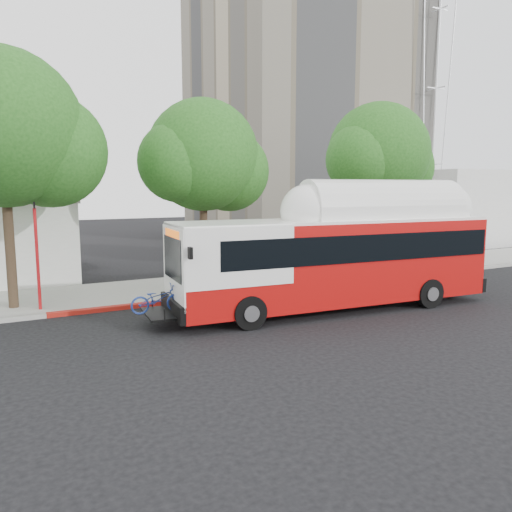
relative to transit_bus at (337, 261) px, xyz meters
The scene contains 12 objects.
ground 2.84m from the transit_bus, behind, with size 120.00×120.00×0.00m, color black.
sidewalk 7.01m from the transit_bus, 108.38° to the left, with size 60.00×5.00×0.15m, color gray.
curb_strip 4.74m from the transit_bus, 119.16° to the left, with size 60.00×0.30×0.15m, color gray.
red_curb_segment 6.65m from the transit_bus, 143.30° to the left, with size 10.00×0.32×0.16m, color maroon.
street_tree_left 12.89m from the transit_bus, 152.77° to the left, with size 6.67×5.80×9.74m.
street_tree_mid 7.72m from the transit_bus, 114.51° to the left, with size 5.75×5.00×8.62m.
street_tree_right 10.30m from the transit_bus, 38.40° to the left, with size 6.21×5.40×9.18m.
apartment_tower 35.77m from the transit_bus, 60.40° to the left, with size 18.00×18.00×37.00m.
horizon_block 32.11m from the transit_bus, 29.75° to the left, with size 20.00×12.00×6.00m, color silver.
comms_tower 34.92m from the transit_bus, 36.92° to the left, with size 2.80×2.80×40.00m, color silver, non-canonical shape.
transit_bus is the anchor object (origin of this frame).
signal_pole 11.26m from the transit_bus, 155.76° to the left, with size 0.12×0.39×4.16m.
Camera 1 is at (-9.38, -15.28, 4.71)m, focal length 35.00 mm.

